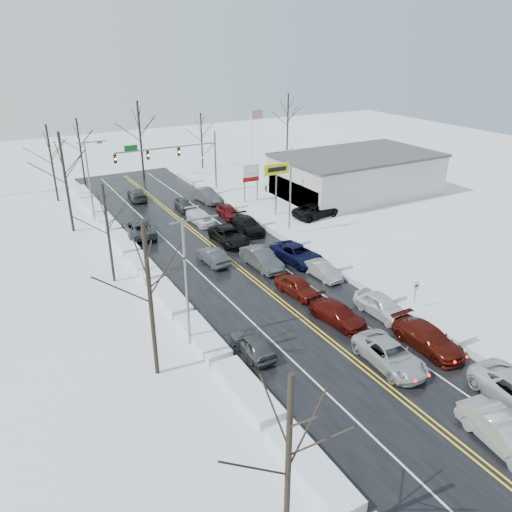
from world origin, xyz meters
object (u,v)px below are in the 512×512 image
traffic_signal_mast (179,155)px  dealership_building (356,174)px  tires_plus_sign (276,173)px  oncoming_car_0 (213,263)px  flagpole (253,140)px

traffic_signal_mast → dealership_building: 23.01m
tires_plus_sign → dealership_building: size_ratio=0.29×
tires_plus_sign → oncoming_car_0: bearing=-144.0°
tires_plus_sign → flagpole: (4.67, 14.01, 0.93)m
tires_plus_sign → flagpole: bearing=71.6°
dealership_building → oncoming_car_0: 27.92m
flagpole → dealership_building: flagpole is taller
tires_plus_sign → dealership_building: bearing=8.5°
traffic_signal_mast → oncoming_car_0: 22.09m
tires_plus_sign → oncoming_car_0: (-12.13, -8.80, -4.99)m
oncoming_car_0 → traffic_signal_mast: bearing=-106.5°
tires_plus_sign → dealership_building: 13.82m
flagpole → oncoming_car_0: bearing=-126.4°
flagpole → oncoming_car_0: flagpole is taller
tires_plus_sign → flagpole: flagpole is taller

